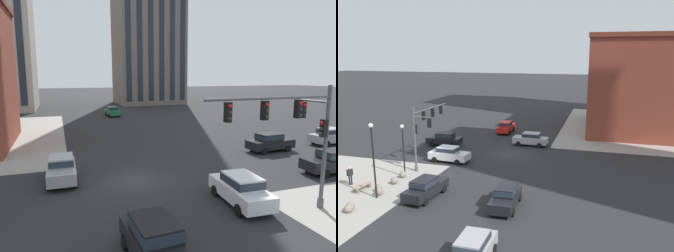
% 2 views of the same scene
% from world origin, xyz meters
% --- Properties ---
extents(ground_plane, '(320.00, 320.00, 0.00)m').
position_xyz_m(ground_plane, '(0.00, 0.00, 0.00)').
color(ground_plane, '#262628').
extents(traffic_signal_main, '(7.14, 2.09, 6.48)m').
position_xyz_m(traffic_signal_main, '(6.67, -7.45, 4.35)').
color(traffic_signal_main, '#4C4C51').
rests_on(traffic_signal_main, ground).
extents(car_main_northbound_near, '(2.14, 4.52, 1.68)m').
position_xyz_m(car_main_northbound_near, '(4.25, 32.78, 0.92)').
color(car_main_northbound_near, '#1E6B3D').
rests_on(car_main_northbound_near, ground).
extents(car_main_northbound_far, '(2.02, 4.47, 1.68)m').
position_xyz_m(car_main_northbound_far, '(-1.42, -9.24, 0.92)').
color(car_main_northbound_far, black).
rests_on(car_main_northbound_far, ground).
extents(car_main_southbound_far, '(4.49, 2.07, 1.68)m').
position_xyz_m(car_main_southbound_far, '(13.67, 3.34, 0.92)').
color(car_main_southbound_far, black).
rests_on(car_main_southbound_far, ground).
extents(car_cross_eastbound, '(4.53, 2.17, 1.68)m').
position_xyz_m(car_cross_eastbound, '(13.82, -3.47, 0.92)').
color(car_cross_eastbound, black).
rests_on(car_cross_eastbound, ground).
extents(car_cross_westbound, '(4.43, 1.96, 1.68)m').
position_xyz_m(car_cross_westbound, '(21.31, 3.59, 0.92)').
color(car_cross_westbound, '#99999E').
rests_on(car_cross_westbound, ground).
extents(car_parked_curb, '(2.08, 4.49, 1.68)m').
position_xyz_m(car_parked_curb, '(4.53, -5.79, 0.92)').
color(car_parked_curb, silver).
rests_on(car_parked_curb, ground).
extents(car_main_mid, '(1.96, 4.43, 1.68)m').
position_xyz_m(car_main_mid, '(-4.54, 1.40, 0.92)').
color(car_main_mid, '#99999E').
rests_on(car_main_mid, ground).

